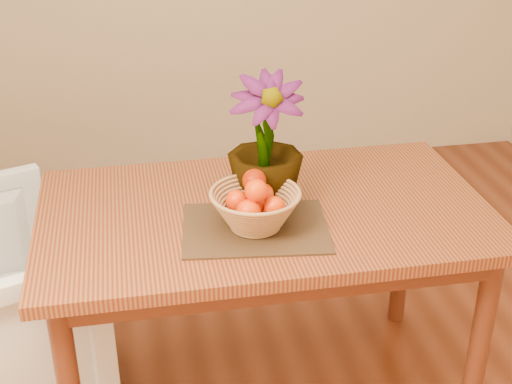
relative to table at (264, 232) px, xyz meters
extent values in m
cube|color=brown|center=(0.00, 0.00, 0.07)|extent=(1.40, 0.80, 0.04)
cube|color=#4D2112|center=(0.00, 0.00, 0.01)|extent=(1.28, 0.68, 0.08)
cylinder|color=#4D2112|center=(0.62, -0.32, -0.31)|extent=(0.06, 0.06, 0.71)
cylinder|color=#4D2112|center=(-0.62, 0.32, -0.31)|extent=(0.06, 0.06, 0.71)
cylinder|color=#4D2112|center=(0.62, 0.32, -0.31)|extent=(0.06, 0.06, 0.71)
cube|color=#3C2516|center=(-0.05, -0.12, 0.09)|extent=(0.46, 0.37, 0.01)
cylinder|color=#B07749|center=(-0.05, -0.12, 0.10)|extent=(0.14, 0.14, 0.01)
sphere|color=#F43203|center=(-0.05, -0.12, 0.17)|extent=(0.06, 0.06, 0.06)
sphere|color=#F43203|center=(-0.02, -0.07, 0.18)|extent=(0.07, 0.07, 0.07)
sphere|color=#F43203|center=(-0.10, -0.09, 0.17)|extent=(0.06, 0.06, 0.06)
sphere|color=#F43203|center=(-0.08, -0.17, 0.18)|extent=(0.07, 0.07, 0.07)
sphere|color=#F43203|center=(0.00, -0.15, 0.17)|extent=(0.06, 0.06, 0.06)
sphere|color=#F43203|center=(-0.05, -0.09, 0.23)|extent=(0.07, 0.07, 0.07)
sphere|color=#F43203|center=(-0.06, -0.15, 0.23)|extent=(0.07, 0.07, 0.07)
sphere|color=#F43203|center=(-0.05, -0.09, 0.23)|extent=(0.07, 0.07, 0.07)
imported|color=#1D4D16|center=(0.01, 0.03, 0.29)|extent=(0.26, 0.26, 0.41)
camera|label=1|loc=(-0.39, -1.91, 1.15)|focal=50.00mm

